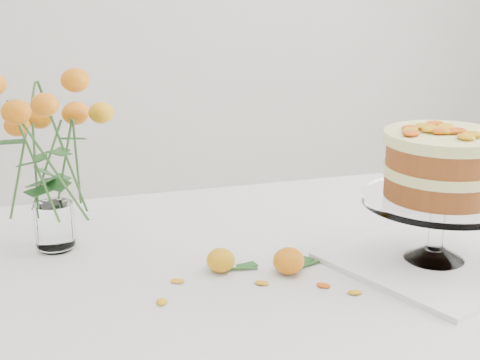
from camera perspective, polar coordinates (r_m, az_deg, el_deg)
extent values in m
cube|color=tan|center=(1.32, 5.46, -7.38)|extent=(1.40, 0.90, 0.04)
cylinder|color=tan|center=(2.05, 17.71, -10.45)|extent=(0.06, 0.06, 0.71)
cube|color=silver|center=(1.31, 5.49, -6.47)|extent=(1.42, 0.92, 0.01)
cube|color=silver|center=(1.75, -0.23, -3.81)|extent=(1.42, 0.01, 0.20)
cube|color=white|center=(1.31, 16.18, -6.68)|extent=(0.43, 0.43, 0.01)
cylinder|color=white|center=(1.28, 16.44, -3.77)|extent=(0.03, 0.03, 0.09)
cylinder|color=white|center=(1.27, 16.64, -1.60)|extent=(0.28, 0.28, 0.01)
cylinder|color=brown|center=(1.26, 16.74, -0.47)|extent=(0.24, 0.24, 0.04)
cylinder|color=#FFFDA4|center=(1.25, 16.85, 0.81)|extent=(0.25, 0.25, 0.02)
cylinder|color=brown|center=(1.24, 16.96, 2.10)|extent=(0.24, 0.24, 0.04)
cylinder|color=#FFFDA4|center=(1.24, 17.08, 3.45)|extent=(0.25, 0.25, 0.02)
cylinder|color=white|center=(1.37, -15.38, -5.56)|extent=(0.06, 0.06, 0.01)
cylinder|color=white|center=(1.36, -15.54, -3.70)|extent=(0.08, 0.08, 0.09)
ellipsoid|color=orange|center=(1.22, -1.66, -6.86)|extent=(0.05, 0.05, 0.04)
cylinder|color=#2E5A24|center=(1.23, 0.05, -7.62)|extent=(0.06, 0.02, 0.01)
ellipsoid|color=#BE5A09|center=(1.22, 4.17, -6.90)|extent=(0.06, 0.06, 0.05)
cylinder|color=#2E5A24|center=(1.25, 5.56, -7.34)|extent=(0.07, 0.03, 0.01)
ellipsoid|color=orange|center=(1.18, 1.86, -8.78)|extent=(0.03, 0.02, 0.00)
ellipsoid|color=orange|center=(1.18, 7.14, -8.93)|extent=(0.03, 0.02, 0.00)
ellipsoid|color=orange|center=(1.17, 9.76, -9.45)|extent=(0.03, 0.02, 0.00)
ellipsoid|color=orange|center=(1.19, -5.37, -8.58)|extent=(0.03, 0.02, 0.00)
ellipsoid|color=orange|center=(1.13, -6.68, -10.30)|extent=(0.03, 0.02, 0.00)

